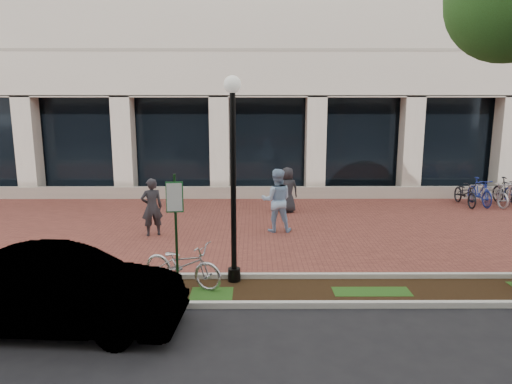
{
  "coord_description": "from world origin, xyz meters",
  "views": [
    {
      "loc": [
        -0.57,
        -14.21,
        3.83
      ],
      "look_at": [
        -0.51,
        -0.8,
        1.28
      ],
      "focal_mm": 32.0,
      "sensor_mm": 36.0,
      "label": 1
    }
  ],
  "objects_px": {
    "pedestrian_right": "(287,190)",
    "bollard": "(509,195)",
    "bike_rack_cluster": "(508,193)",
    "locked_bicycle": "(183,264)",
    "lamppost": "(233,169)",
    "sedan_near_curb": "(58,291)",
    "parking_sign": "(176,220)",
    "pedestrian_left": "(152,207)",
    "pedestrian_mid": "(277,200)"
  },
  "relations": [
    {
      "from": "pedestrian_left",
      "to": "pedestrian_mid",
      "type": "relative_size",
      "value": 0.89
    },
    {
      "from": "bollard",
      "to": "sedan_near_curb",
      "type": "bearing_deg",
      "value": -143.89
    },
    {
      "from": "parking_sign",
      "to": "pedestrian_mid",
      "type": "distance_m",
      "value": 5.38
    },
    {
      "from": "pedestrian_right",
      "to": "bike_rack_cluster",
      "type": "height_order",
      "value": "pedestrian_right"
    },
    {
      "from": "parking_sign",
      "to": "bollard",
      "type": "distance_m",
      "value": 13.85
    },
    {
      "from": "bike_rack_cluster",
      "to": "bollard",
      "type": "bearing_deg",
      "value": -120.65
    },
    {
      "from": "sedan_near_curb",
      "to": "pedestrian_left",
      "type": "bearing_deg",
      "value": 0.38
    },
    {
      "from": "pedestrian_mid",
      "to": "parking_sign",
      "type": "bearing_deg",
      "value": 65.74
    },
    {
      "from": "pedestrian_mid",
      "to": "pedestrian_right",
      "type": "bearing_deg",
      "value": -100.84
    },
    {
      "from": "parking_sign",
      "to": "locked_bicycle",
      "type": "distance_m",
      "value": 1.21
    },
    {
      "from": "lamppost",
      "to": "bike_rack_cluster",
      "type": "distance_m",
      "value": 13.05
    },
    {
      "from": "parking_sign",
      "to": "sedan_near_curb",
      "type": "distance_m",
      "value": 2.47
    },
    {
      "from": "pedestrian_right",
      "to": "bollard",
      "type": "bearing_deg",
      "value": 169.83
    },
    {
      "from": "bike_rack_cluster",
      "to": "sedan_near_curb",
      "type": "relative_size",
      "value": 0.99
    },
    {
      "from": "parking_sign",
      "to": "pedestrian_right",
      "type": "relative_size",
      "value": 1.52
    },
    {
      "from": "locked_bicycle",
      "to": "pedestrian_right",
      "type": "xyz_separation_m",
      "value": [
        2.73,
        6.89,
        0.34
      ]
    },
    {
      "from": "sedan_near_curb",
      "to": "locked_bicycle",
      "type": "bearing_deg",
      "value": -40.17
    },
    {
      "from": "parking_sign",
      "to": "locked_bicycle",
      "type": "relative_size",
      "value": 1.34
    },
    {
      "from": "locked_bicycle",
      "to": "pedestrian_right",
      "type": "bearing_deg",
      "value": 2.32
    },
    {
      "from": "pedestrian_mid",
      "to": "bike_rack_cluster",
      "type": "distance_m",
      "value": 9.88
    },
    {
      "from": "pedestrian_left",
      "to": "pedestrian_right",
      "type": "xyz_separation_m",
      "value": [
        4.23,
        2.99,
        -0.04
      ]
    },
    {
      "from": "parking_sign",
      "to": "bike_rack_cluster",
      "type": "relative_size",
      "value": 0.6
    },
    {
      "from": "bollard",
      "to": "sedan_near_curb",
      "type": "relative_size",
      "value": 0.22
    },
    {
      "from": "pedestrian_left",
      "to": "bollard",
      "type": "relative_size",
      "value": 1.83
    },
    {
      "from": "lamppost",
      "to": "pedestrian_left",
      "type": "relative_size",
      "value": 2.55
    },
    {
      "from": "pedestrian_right",
      "to": "bollard",
      "type": "relative_size",
      "value": 1.75
    },
    {
      "from": "lamppost",
      "to": "parking_sign",
      "type": "bearing_deg",
      "value": -145.88
    },
    {
      "from": "parking_sign",
      "to": "pedestrian_left",
      "type": "xyz_separation_m",
      "value": [
        -1.47,
        4.39,
        -0.72
      ]
    },
    {
      "from": "pedestrian_left",
      "to": "pedestrian_mid",
      "type": "height_order",
      "value": "pedestrian_mid"
    },
    {
      "from": "lamppost",
      "to": "bike_rack_cluster",
      "type": "bearing_deg",
      "value": 37.0
    },
    {
      "from": "locked_bicycle",
      "to": "pedestrian_right",
      "type": "height_order",
      "value": "pedestrian_right"
    },
    {
      "from": "pedestrian_left",
      "to": "locked_bicycle",
      "type": "bearing_deg",
      "value": 88.98
    },
    {
      "from": "bike_rack_cluster",
      "to": "pedestrian_right",
      "type": "bearing_deg",
      "value": -177.95
    },
    {
      "from": "locked_bicycle",
      "to": "lamppost",
      "type": "bearing_deg",
      "value": -52.29
    },
    {
      "from": "bike_rack_cluster",
      "to": "sedan_near_curb",
      "type": "xyz_separation_m",
      "value": [
        -13.22,
        -9.94,
        0.19
      ]
    },
    {
      "from": "parking_sign",
      "to": "pedestrian_mid",
      "type": "xyz_separation_m",
      "value": [
        2.25,
        4.85,
        -0.62
      ]
    },
    {
      "from": "pedestrian_right",
      "to": "bollard",
      "type": "xyz_separation_m",
      "value": [
        8.44,
        0.69,
        -0.35
      ]
    },
    {
      "from": "pedestrian_mid",
      "to": "bike_rack_cluster",
      "type": "relative_size",
      "value": 0.46
    },
    {
      "from": "parking_sign",
      "to": "bollard",
      "type": "xyz_separation_m",
      "value": [
        11.2,
        8.07,
        -1.11
      ]
    },
    {
      "from": "lamppost",
      "to": "pedestrian_right",
      "type": "height_order",
      "value": "lamppost"
    },
    {
      "from": "pedestrian_left",
      "to": "sedan_near_curb",
      "type": "relative_size",
      "value": 0.41
    },
    {
      "from": "bike_rack_cluster",
      "to": "locked_bicycle",
      "type": "bearing_deg",
      "value": -150.24
    },
    {
      "from": "lamppost",
      "to": "pedestrian_left",
      "type": "distance_m",
      "value": 4.75
    },
    {
      "from": "parking_sign",
      "to": "pedestrian_left",
      "type": "relative_size",
      "value": 1.45
    },
    {
      "from": "lamppost",
      "to": "pedestrian_right",
      "type": "xyz_separation_m",
      "value": [
        1.64,
        6.62,
        -1.67
      ]
    },
    {
      "from": "parking_sign",
      "to": "lamppost",
      "type": "relative_size",
      "value": 0.57
    },
    {
      "from": "parking_sign",
      "to": "bike_rack_cluster",
      "type": "distance_m",
      "value": 14.28
    },
    {
      "from": "pedestrian_right",
      "to": "bike_rack_cluster",
      "type": "distance_m",
      "value": 8.73
    },
    {
      "from": "pedestrian_right",
      "to": "locked_bicycle",
      "type": "bearing_deg",
      "value": 53.54
    },
    {
      "from": "pedestrian_left",
      "to": "bike_rack_cluster",
      "type": "relative_size",
      "value": 0.41
    }
  ]
}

